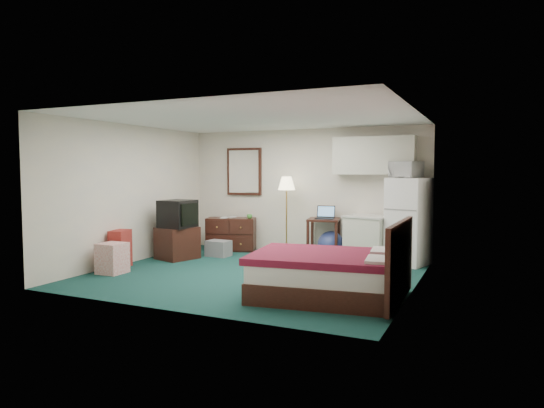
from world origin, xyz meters
The scene contains 25 objects.
floor centered at (0.00, 0.00, 0.00)m, with size 5.00×4.50×0.01m, color #0B322E.
ceiling centered at (0.00, 0.00, 2.50)m, with size 5.00×4.50×0.01m, color #EDE1C5.
walls centered at (0.00, 0.00, 1.25)m, with size 5.01×4.51×2.50m.
mirror centered at (-1.35, 2.22, 1.65)m, with size 0.80×0.06×1.00m, color white, non-canonical shape.
upper_cabinets centered at (1.45, 2.08, 1.95)m, with size 1.50×0.35×0.70m, color beige, non-canonical shape.
headboard centered at (2.46, -0.89, 0.55)m, with size 0.06×1.56×1.00m, color black, non-canonical shape.
dresser centered at (-1.49, 1.88, 0.34)m, with size 1.00×0.46×0.68m, color black, non-canonical shape.
floor_lamp centered at (-0.22, 1.86, 0.78)m, with size 0.34×0.34×1.55m, color gold, non-canonical shape.
desk centered at (0.53, 1.93, 0.38)m, with size 0.59×0.59×0.75m, color black, non-canonical shape.
exercise_ball centered at (0.67, 1.96, 0.25)m, with size 0.51×0.51×0.51m, color navy.
kitchen_counter centered at (1.40, 1.90, 0.41)m, with size 0.74×0.57×0.81m, color beige, non-canonical shape.
fridge centered at (2.13, 1.86, 0.77)m, with size 0.64×0.64×1.54m, color white, non-canonical shape.
bed centered at (1.48, -0.89, 0.29)m, with size 1.80×1.41×0.58m, color maroon, non-canonical shape.
tv_stand centered at (-1.94, 0.62, 0.30)m, with size 0.60×0.66×0.60m, color black, non-canonical shape.
suitcase centered at (-2.35, -0.47, 0.32)m, with size 0.25×0.40×0.65m, color maroon, non-canonical shape.
retail_box centered at (-2.14, -0.91, 0.25)m, with size 0.40×0.40×0.50m, color white, non-canonical shape.
file_bin centered at (-1.37, 1.17, 0.15)m, with size 0.44×0.33×0.31m, color slate, non-canonical shape.
cardboard_box_a centered at (-0.21, 1.64, 0.11)m, with size 0.25×0.22×0.22m, color tan, non-canonical shape.
cardboard_box_b centered at (0.65, 1.15, 0.12)m, with size 0.20×0.24×0.24m, color tan, non-canonical shape.
laptop centered at (0.57, 1.88, 0.87)m, with size 0.35×0.28×0.24m, color black, non-canonical shape.
crt_tv centered at (-1.91, 0.60, 0.86)m, with size 0.56×0.60×0.51m, color black, non-canonical shape.
microwave centered at (2.06, 1.90, 1.72)m, with size 0.53×0.29×0.36m, color white.
book_a centered at (-1.66, 1.77, 0.80)m, with size 0.16×0.02×0.22m, color tan.
book_b centered at (-1.56, 1.93, 0.78)m, with size 0.15×0.02×0.20m, color tan.
mug centered at (-1.08, 1.93, 0.74)m, with size 0.11×0.09×0.11m, color green.
Camera 1 is at (3.48, -6.92, 1.68)m, focal length 32.00 mm.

